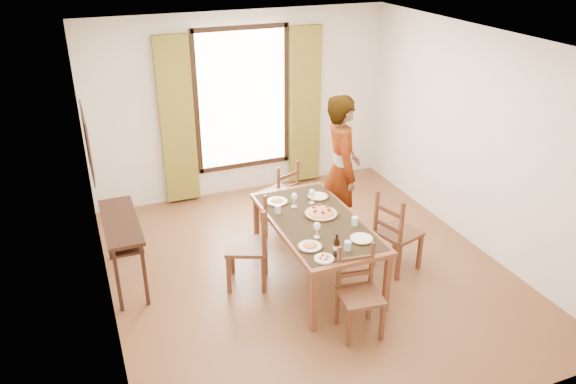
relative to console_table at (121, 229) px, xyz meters
name	(u,v)px	position (x,y,z in m)	size (l,w,h in m)	color
ground	(308,271)	(2.03, -0.60, -0.68)	(5.00, 5.00, 0.00)	#4D2B18
room_shell	(306,147)	(2.03, -0.47, 0.86)	(4.60, 5.10, 2.74)	silver
console_table	(121,229)	(0.00, 0.00, 0.00)	(0.38, 1.20, 0.80)	black
dining_table	(316,225)	(2.06, -0.73, 0.01)	(0.96, 1.88, 0.76)	brown
chair_west	(250,247)	(1.32, -0.58, -0.21)	(0.59, 0.59, 1.03)	#592D1D
chair_north	(281,194)	(2.16, 0.67, -0.26)	(0.53, 0.53, 0.92)	#592D1D
chair_south	(359,295)	(2.06, -1.77, -0.26)	(0.46, 0.46, 0.92)	#592D1D
chair_east	(396,234)	(3.01, -0.92, -0.22)	(0.55, 0.55, 1.00)	#592D1D
man	(342,171)	(2.71, -0.03, 0.29)	(0.62, 0.80, 1.95)	#96989F
plate_sw	(310,245)	(1.75, -1.25, 0.10)	(0.27, 0.27, 0.05)	silver
plate_se	(361,237)	(2.32, -1.31, 0.10)	(0.27, 0.27, 0.05)	silver
plate_nw	(277,200)	(1.80, -0.16, 0.10)	(0.27, 0.27, 0.05)	silver
plate_ne	(318,195)	(2.31, -0.21, 0.10)	(0.27, 0.27, 0.05)	silver
pasta_platter	(321,211)	(2.16, -0.64, 0.12)	(0.40, 0.40, 0.10)	red
caprese_plate	(324,258)	(1.79, -1.51, 0.09)	(0.20, 0.20, 0.04)	silver
wine_glass_a	(317,230)	(1.90, -1.09, 0.16)	(0.08, 0.08, 0.18)	white
wine_glass_b	(312,196)	(2.18, -0.33, 0.16)	(0.08, 0.08, 0.18)	white
wine_glass_c	(294,200)	(1.95, -0.34, 0.16)	(0.08, 0.08, 0.18)	white
tumbler_a	(355,221)	(2.40, -1.00, 0.12)	(0.07, 0.07, 0.10)	silver
tumbler_b	(278,209)	(1.71, -0.42, 0.12)	(0.07, 0.07, 0.10)	silver
tumbler_c	(348,246)	(2.08, -1.44, 0.12)	(0.07, 0.07, 0.10)	silver
wine_bottle	(337,245)	(1.93, -1.49, 0.20)	(0.07, 0.07, 0.25)	black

